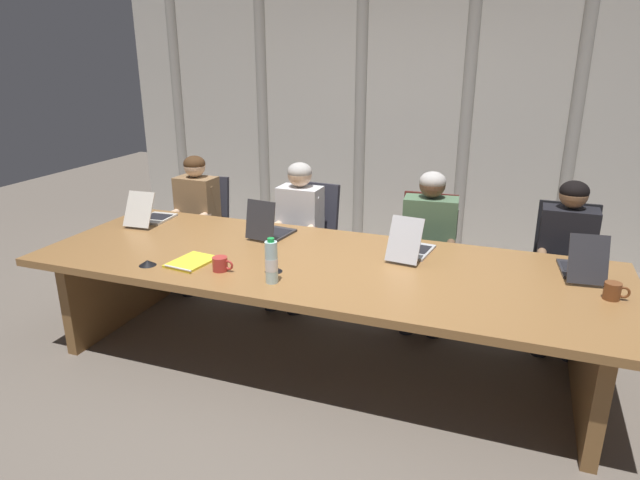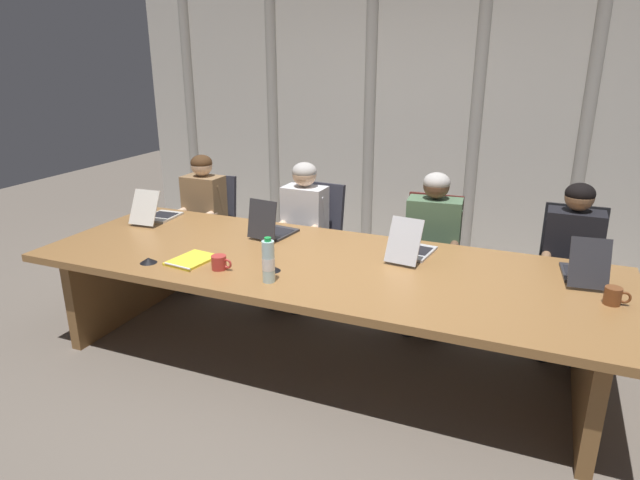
{
  "view_description": "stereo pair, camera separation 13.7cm",
  "coord_description": "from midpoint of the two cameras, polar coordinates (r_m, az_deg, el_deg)",
  "views": [
    {
      "loc": [
        1.15,
        -3.11,
        2.0
      ],
      "look_at": [
        -0.05,
        0.12,
        0.82
      ],
      "focal_mm": 30.8,
      "sensor_mm": 36.0,
      "label": 1
    },
    {
      "loc": [
        1.28,
        -3.06,
        2.0
      ],
      "look_at": [
        -0.05,
        0.12,
        0.82
      ],
      "focal_mm": 30.8,
      "sensor_mm": 36.0,
      "label": 2
    }
  ],
  "objects": [
    {
      "name": "person_left_mid",
      "position": [
        4.54,
        -3.39,
        1.67
      ],
      "size": [
        0.37,
        0.55,
        1.15
      ],
      "rotation": [
        0.0,
        0.0,
        -1.59
      ],
      "color": "silver",
      "rests_on": "ground_plane"
    },
    {
      "name": "laptop_center",
      "position": [
        3.68,
        8.42,
        -0.75
      ],
      "size": [
        0.27,
        0.47,
        0.29
      ],
      "rotation": [
        0.0,
        0.0,
        1.45
      ],
      "color": "#BCBCC1",
      "rests_on": "conference_table"
    },
    {
      "name": "curtain_backdrop",
      "position": [
        5.79,
        8.47,
        14.5
      ],
      "size": [
        6.46,
        0.17,
        3.15
      ],
      "color": "beige",
      "rests_on": "ground_plane"
    },
    {
      "name": "ground_plane",
      "position": [
        3.88,
        -0.99,
        -12.18
      ],
      "size": [
        12.92,
        12.92,
        0.0
      ],
      "primitive_type": "plane",
      "color": "#6B6056"
    },
    {
      "name": "laptop_left_mid",
      "position": [
        4.02,
        -6.23,
        1.1
      ],
      "size": [
        0.27,
        0.38,
        0.3
      ],
      "rotation": [
        0.0,
        0.0,
        1.44
      ],
      "color": "#2D2D33",
      "rests_on": "conference_table"
    },
    {
      "name": "water_bottle_primary",
      "position": [
        3.21,
        -6.29,
        -2.33
      ],
      "size": [
        0.08,
        0.08,
        0.27
      ],
      "color": "silver",
      "rests_on": "conference_table"
    },
    {
      "name": "person_center",
      "position": [
        4.24,
        10.28,
        0.2
      ],
      "size": [
        0.45,
        0.57,
        1.16
      ],
      "rotation": [
        0.0,
        0.0,
        -1.48
      ],
      "color": "#4C6B4C",
      "rests_on": "ground_plane"
    },
    {
      "name": "conference_table",
      "position": [
        3.61,
        -1.05,
        -4.26
      ],
      "size": [
        3.78,
        1.32,
        0.72
      ],
      "color": "olive",
      "rests_on": "ground_plane"
    },
    {
      "name": "office_chair_left_mid",
      "position": [
        4.77,
        -2.22,
        -1.37
      ],
      "size": [
        0.6,
        0.6,
        0.94
      ],
      "rotation": [
        0.0,
        0.0,
        -1.65
      ],
      "color": "#2D2D38",
      "rests_on": "ground_plane"
    },
    {
      "name": "office_chair_center",
      "position": [
        4.5,
        9.82,
        -2.93
      ],
      "size": [
        0.6,
        0.6,
        0.93
      ],
      "rotation": [
        0.0,
        0.0,
        -1.55
      ],
      "color": "#511E19",
      "rests_on": "ground_plane"
    },
    {
      "name": "conference_mic_left_side",
      "position": [
        3.67,
        -18.52,
        -2.26
      ],
      "size": [
        0.11,
        0.11,
        0.03
      ],
      "primitive_type": "cone",
      "color": "black",
      "rests_on": "conference_table"
    },
    {
      "name": "person_left_end",
      "position": [
        5.01,
        -13.91,
        2.68
      ],
      "size": [
        0.36,
        0.55,
        1.15
      ],
      "rotation": [
        0.0,
        0.0,
        -1.58
      ],
      "color": "olive",
      "rests_on": "ground_plane"
    },
    {
      "name": "coffee_mug_far",
      "position": [
        3.45,
        -11.41,
        -2.47
      ],
      "size": [
        0.14,
        0.09,
        0.09
      ],
      "color": "#B2332D",
      "rests_on": "conference_table"
    },
    {
      "name": "laptop_right_mid",
      "position": [
        3.64,
        24.55,
        -2.53
      ],
      "size": [
        0.26,
        0.43,
        0.29
      ],
      "rotation": [
        0.0,
        0.0,
        1.67
      ],
      "color": "#2D2D33",
      "rests_on": "conference_table"
    },
    {
      "name": "office_chair_left_end",
      "position": [
        5.24,
        -12.95,
        -0.02
      ],
      "size": [
        0.6,
        0.6,
        0.91
      ],
      "rotation": [
        0.0,
        0.0,
        -1.45
      ],
      "color": "#2D2D38",
      "rests_on": "ground_plane"
    },
    {
      "name": "laptop_left_end",
      "position": [
        4.58,
        -17.99,
        2.44
      ],
      "size": [
        0.25,
        0.44,
        0.27
      ],
      "rotation": [
        0.0,
        0.0,
        1.63
      ],
      "color": "beige",
      "rests_on": "conference_table"
    },
    {
      "name": "conference_mic_middle",
      "position": [
        3.4,
        -6.0,
        -3.0
      ],
      "size": [
        0.11,
        0.11,
        0.03
      ],
      "primitive_type": "cone",
      "color": "black",
      "rests_on": "conference_table"
    },
    {
      "name": "person_right_mid",
      "position": [
        4.2,
        23.33,
        -1.3
      ],
      "size": [
        0.39,
        0.55,
        1.17
      ],
      "rotation": [
        0.0,
        0.0,
        -1.58
      ],
      "color": "black",
      "rests_on": "ground_plane"
    },
    {
      "name": "spiral_notepad",
      "position": [
        3.63,
        -14.31,
        -2.24
      ],
      "size": [
        0.26,
        0.33,
        0.03
      ],
      "rotation": [
        0.0,
        0.0,
        -0.13
      ],
      "color": "yellow",
      "rests_on": "conference_table"
    },
    {
      "name": "coffee_mug_near",
      "position": [
        3.37,
        27.13,
        -4.75
      ],
      "size": [
        0.14,
        0.09,
        0.1
      ],
      "color": "brown",
      "rests_on": "conference_table"
    },
    {
      "name": "office_chair_right_mid",
      "position": [
        4.45,
        22.92,
        -4.38
      ],
      "size": [
        0.6,
        0.6,
        0.95
      ],
      "rotation": [
        0.0,
        0.0,
        -1.57
      ],
      "color": "black",
      "rests_on": "ground_plane"
    }
  ]
}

